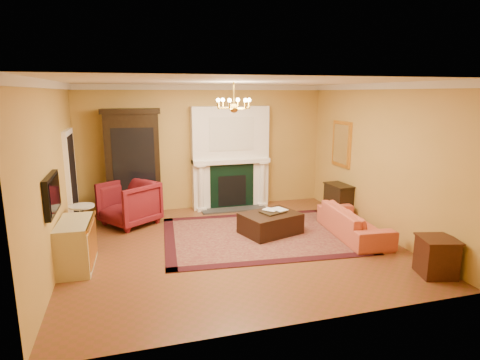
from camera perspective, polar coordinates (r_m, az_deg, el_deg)
name	(u,v)px	position (r m, az deg, el deg)	size (l,w,h in m)	color
floor	(234,246)	(7.66, -0.82, -9.35)	(6.00, 5.50, 0.02)	brown
ceiling	(234,81)	(7.12, -0.89, 13.87)	(6.00, 5.50, 0.02)	silver
wall_back	(205,148)	(9.89, -5.04, 4.62)	(6.00, 0.02, 3.00)	gold
wall_front	(296,209)	(4.70, 7.98, -4.09)	(6.00, 0.02, 3.00)	gold
wall_left	(53,177)	(7.09, -25.05, 0.44)	(0.02, 5.50, 3.00)	gold
wall_right	(379,160)	(8.52, 19.12, 2.74)	(0.02, 5.50, 3.00)	gold
fireplace	(230,160)	(9.89, -1.38, 2.87)	(1.90, 0.70, 2.50)	white
crown_molding	(221,86)	(8.04, -2.71, 13.18)	(6.00, 5.50, 0.12)	silver
doorway	(72,182)	(8.82, -22.78, -0.24)	(0.08, 1.05, 2.10)	white
tv_panel	(52,194)	(6.53, -25.16, -1.85)	(0.09, 0.95, 0.58)	black
gilt_mirror	(341,144)	(9.64, 14.23, 4.99)	(0.06, 0.76, 1.05)	gold
chandelier	(234,105)	(7.12, -0.88, 10.64)	(0.63, 0.55, 0.53)	gold
oriental_rug	(260,235)	(8.18, 2.90, -7.78)	(3.81, 2.86, 0.02)	#4A0F19
china_cabinet	(134,166)	(9.50, -14.86, 1.99)	(1.18, 0.54, 2.36)	black
wingback_armchair	(129,201)	(8.98, -15.49, -2.93)	(1.02, 0.95, 1.05)	maroon
pedestal_table	(83,223)	(7.98, -21.41, -5.70)	(0.45, 0.45, 0.80)	black
commode	(76,245)	(7.12, -22.27, -8.51)	(0.50, 1.06, 0.79)	#B8B086
coral_sofa	(354,218)	(8.33, 15.90, -5.15)	(1.97, 0.57, 0.77)	#C9573F
end_table	(436,258)	(7.09, 26.15, -9.87)	(0.50, 0.50, 0.59)	#391A0F
console_table	(338,201)	(9.52, 13.79, -2.94)	(0.38, 0.66, 0.74)	black
leather_ottoman	(270,223)	(8.21, 4.33, -6.14)	(1.11, 0.81, 0.41)	black
ottoman_tray	(273,212)	(8.18, 4.65, -4.57)	(0.45, 0.35, 0.03)	black
book_a	(268,205)	(8.11, 3.98, -3.58)	(0.21, 0.03, 0.28)	gray
book_b	(275,204)	(8.16, 5.02, -3.35)	(0.23, 0.02, 0.32)	gray
topiary_left	(201,151)	(9.65, -5.51, 4.12)	(0.15, 0.15, 0.40)	gray
topiary_right	(255,149)	(9.98, 2.16, 4.48)	(0.15, 0.15, 0.41)	gray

